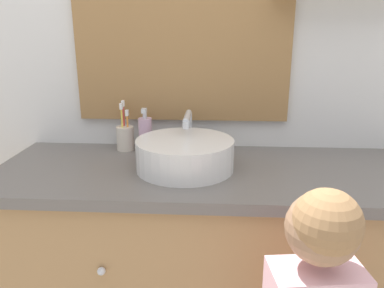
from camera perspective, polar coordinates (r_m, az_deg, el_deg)
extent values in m
cube|color=silver|center=(1.45, 4.21, 16.87)|extent=(3.20, 0.06, 2.50)
cube|color=#A37A4C|center=(1.45, 3.55, -19.72)|extent=(1.44, 0.48, 0.78)
cube|color=#605B56|center=(1.25, 3.88, -4.57)|extent=(1.48, 0.52, 0.03)
sphere|color=silver|center=(1.17, -13.65, -18.31)|extent=(0.02, 0.02, 0.02)
sphere|color=silver|center=(1.18, 21.02, -18.79)|extent=(0.02, 0.02, 0.02)
cylinder|color=silver|center=(1.22, -1.09, -1.60)|extent=(0.32, 0.32, 0.10)
cylinder|color=silver|center=(1.21, -1.10, 0.47)|extent=(0.26, 0.26, 0.01)
cylinder|color=silver|center=(1.39, -0.49, 1.81)|extent=(0.02, 0.02, 0.15)
cylinder|color=silver|center=(1.30, -0.72, 4.17)|extent=(0.02, 0.14, 0.02)
cylinder|color=silver|center=(1.24, -0.96, 2.89)|extent=(0.02, 0.02, 0.02)
sphere|color=white|center=(1.40, 3.11, 0.26)|extent=(0.05, 0.05, 0.05)
cylinder|color=beige|center=(1.44, -10.13, 0.86)|extent=(0.07, 0.07, 0.09)
cylinder|color=orange|center=(1.43, -9.76, 2.31)|extent=(0.01, 0.01, 0.14)
cube|color=white|center=(1.42, -9.88, 4.70)|extent=(0.01, 0.02, 0.02)
cylinder|color=#D6423D|center=(1.44, -10.32, 3.08)|extent=(0.01, 0.01, 0.17)
cube|color=white|center=(1.43, -10.49, 6.10)|extent=(0.01, 0.02, 0.02)
cylinder|color=#E5CC4C|center=(1.42, -10.58, 2.74)|extent=(0.01, 0.01, 0.17)
cube|color=white|center=(1.41, -10.74, 5.67)|extent=(0.01, 0.02, 0.02)
cylinder|color=#CCA3BC|center=(1.40, -7.10, 1.32)|extent=(0.05, 0.05, 0.13)
cylinder|color=silver|center=(1.38, -7.22, 4.37)|extent=(0.01, 0.01, 0.02)
cube|color=silver|center=(1.37, -7.31, 5.06)|extent=(0.02, 0.03, 0.02)
sphere|color=#997051|center=(0.84, 19.25, -12.03)|extent=(0.15, 0.15, 0.15)
sphere|color=#997047|center=(0.81, 19.86, -11.25)|extent=(0.14, 0.14, 0.14)
cylinder|color=beige|center=(1.10, 17.81, -14.35)|extent=(0.08, 0.30, 0.04)
cylinder|color=#8E56B7|center=(1.21, 15.48, -9.20)|extent=(0.01, 0.05, 0.12)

